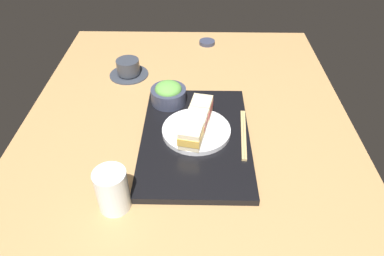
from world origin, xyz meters
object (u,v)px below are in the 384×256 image
at_px(sandwich_near, 191,136).
at_px(sandwich_middle, 196,122).
at_px(sandwich_plate, 196,130).
at_px(small_sauce_dish, 207,42).
at_px(coffee_cup, 128,68).
at_px(drinking_glass, 112,190).
at_px(sandwich_far, 201,108).
at_px(salad_bowl, 169,93).
at_px(chopsticks_pair, 243,134).

distance_m(sandwich_near, sandwich_middle, 0.06).
bearing_deg(sandwich_near, sandwich_middle, -12.76).
height_order(sandwich_plate, small_sauce_dish, sandwich_plate).
bearing_deg(sandwich_plate, coffee_cup, 35.92).
bearing_deg(drinking_glass, sandwich_far, -33.27).
xyz_separation_m(sandwich_near, sandwich_far, (0.12, -0.03, 0.00)).
bearing_deg(salad_bowl, chopsticks_pair, -125.42).
height_order(coffee_cup, drinking_glass, drinking_glass).
height_order(sandwich_near, coffee_cup, sandwich_near).
bearing_deg(salad_bowl, coffee_cup, 39.57).
distance_m(sandwich_middle, salad_bowl, 0.17).
bearing_deg(sandwich_plate, salad_bowl, 30.65).
distance_m(sandwich_plate, coffee_cup, 0.42).
bearing_deg(sandwich_plate, chopsticks_pair, -93.60).
distance_m(sandwich_near, drinking_glass, 0.25).
relative_size(sandwich_near, salad_bowl, 0.71).
relative_size(drinking_glass, small_sauce_dish, 1.68).
xyz_separation_m(sandwich_plate, drinking_glass, (-0.25, 0.19, 0.03)).
xyz_separation_m(drinking_glass, small_sauce_dish, (0.84, -0.23, -0.05)).
bearing_deg(sandwich_middle, sandwich_plate, 180.00).
bearing_deg(sandwich_near, drinking_glass, 136.58).
bearing_deg(chopsticks_pair, sandwich_near, 109.99).
height_order(sandwich_near, sandwich_middle, sandwich_near).
bearing_deg(chopsticks_pair, small_sauce_dish, 8.80).
bearing_deg(small_sauce_dish, drinking_glass, 164.83).
bearing_deg(chopsticks_pair, sandwich_middle, 86.40).
xyz_separation_m(sandwich_far, coffee_cup, (0.28, 0.26, -0.03)).
distance_m(sandwich_near, chopsticks_pair, 0.16).
distance_m(sandwich_plate, small_sauce_dish, 0.60).
xyz_separation_m(sandwich_plate, sandwich_near, (-0.06, 0.01, 0.03)).
relative_size(chopsticks_pair, coffee_cup, 1.50).
height_order(sandwich_plate, sandwich_middle, sandwich_middle).
relative_size(salad_bowl, small_sauce_dish, 1.70).
xyz_separation_m(salad_bowl, drinking_glass, (-0.40, 0.10, 0.00)).
distance_m(salad_bowl, small_sauce_dish, 0.47).
bearing_deg(sandwich_middle, chopsticks_pair, -93.60).
relative_size(sandwich_near, drinking_glass, 0.72).
xyz_separation_m(sandwich_middle, chopsticks_pair, (-0.01, -0.13, -0.04)).
relative_size(coffee_cup, small_sauce_dish, 2.16).
height_order(coffee_cup, small_sauce_dish, coffee_cup).
height_order(chopsticks_pair, drinking_glass, drinking_glass).
distance_m(sandwich_near, small_sauce_dish, 0.66).
relative_size(salad_bowl, coffee_cup, 0.79).
bearing_deg(chopsticks_pair, sandwich_plate, 86.40).
bearing_deg(sandwich_middle, sandwich_far, -12.76).
height_order(sandwich_middle, small_sauce_dish, sandwich_middle).
relative_size(sandwich_near, small_sauce_dish, 1.21).
bearing_deg(small_sauce_dish, salad_bowl, 163.90).
xyz_separation_m(sandwich_near, drinking_glass, (-0.18, 0.17, -0.01)).
height_order(sandwich_middle, chopsticks_pair, sandwich_middle).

